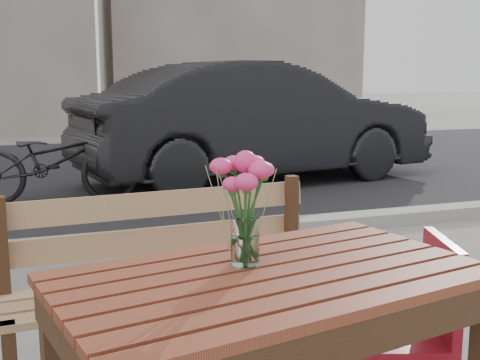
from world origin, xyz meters
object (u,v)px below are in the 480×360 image
(main_table, at_px, (271,313))
(parked_car, at_px, (256,122))
(main_vase, at_px, (245,195))
(red_chair, at_px, (413,321))
(bicycle, at_px, (53,161))

(main_table, height_order, parked_car, parked_car)
(main_vase, relative_size, parked_car, 0.08)
(red_chair, bearing_deg, main_vase, -61.94)
(main_table, bearing_deg, main_vase, 105.40)
(main_table, bearing_deg, parked_car, 58.47)
(red_chair, bearing_deg, main_table, -53.47)
(red_chair, xyz_separation_m, parked_car, (1.43, 5.48, 0.32))
(main_vase, height_order, bicycle, main_vase)
(bicycle, bearing_deg, main_vase, -162.45)
(main_table, height_order, bicycle, bicycle)
(main_table, relative_size, main_vase, 3.91)
(red_chair, relative_size, parked_car, 0.16)
(main_table, height_order, red_chair, main_table)
(bicycle, bearing_deg, main_table, -161.99)
(main_table, bearing_deg, bicycle, 83.92)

